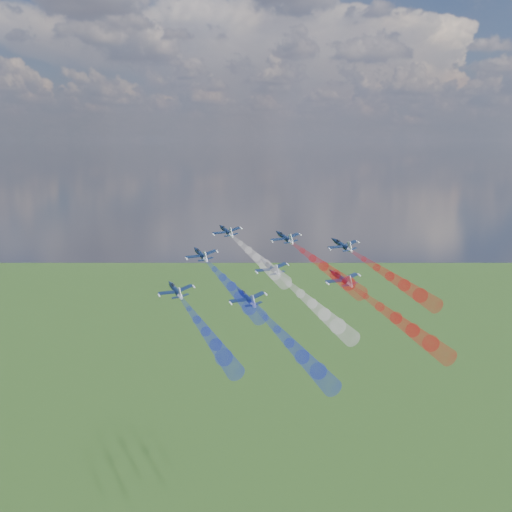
% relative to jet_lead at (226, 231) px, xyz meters
% --- Properties ---
extents(jet_lead, '(13.15, 13.72, 6.03)m').
position_rel_jet_lead_xyz_m(jet_lead, '(0.00, 0.00, 0.00)').
color(jet_lead, black).
extents(trail_lead, '(22.91, 27.25, 9.95)m').
position_rel_jet_lead_xyz_m(trail_lead, '(12.99, -15.64, -3.86)').
color(trail_lead, white).
extents(jet_inner_left, '(13.15, 13.72, 6.03)m').
position_rel_jet_lead_xyz_m(jet_inner_left, '(-1.21, -16.33, -3.69)').
color(jet_inner_left, black).
extents(trail_inner_left, '(22.91, 27.25, 9.95)m').
position_rel_jet_lead_xyz_m(trail_inner_left, '(11.77, -31.97, -7.55)').
color(trail_inner_left, '#1724C8').
extents(jet_inner_right, '(13.15, 13.72, 6.03)m').
position_rel_jet_lead_xyz_m(jet_inner_right, '(17.13, -3.57, -0.51)').
color(jet_inner_right, black).
extents(trail_inner_right, '(22.91, 27.25, 9.95)m').
position_rel_jet_lead_xyz_m(trail_inner_right, '(30.12, -19.21, -4.37)').
color(trail_inner_right, red).
extents(jet_outer_left, '(13.15, 13.72, 6.03)m').
position_rel_jet_lead_xyz_m(jet_outer_left, '(-0.72, -33.71, -8.75)').
color(jet_outer_left, black).
extents(trail_outer_left, '(22.91, 27.25, 9.95)m').
position_rel_jet_lead_xyz_m(trail_outer_left, '(12.27, -49.35, -12.61)').
color(trail_outer_left, '#1724C8').
extents(jet_center_third, '(13.15, 13.72, 6.03)m').
position_rel_jet_lead_xyz_m(jet_center_third, '(17.60, -19.66, -5.34)').
color(jet_center_third, black).
extents(trail_center_third, '(22.91, 27.25, 9.95)m').
position_rel_jet_lead_xyz_m(trail_center_third, '(30.59, -35.30, -9.20)').
color(trail_center_third, white).
extents(jet_outer_right, '(13.15, 13.72, 6.03)m').
position_rel_jet_lead_xyz_m(jet_outer_right, '(32.42, -6.18, -1.39)').
color(jet_outer_right, black).
extents(trail_outer_right, '(22.91, 27.25, 9.95)m').
position_rel_jet_lead_xyz_m(trail_outer_right, '(45.40, -21.81, -5.25)').
color(trail_outer_right, red).
extents(jet_rear_left, '(13.15, 13.72, 6.03)m').
position_rel_jet_lead_xyz_m(jet_rear_left, '(16.65, -36.06, -8.71)').
color(jet_rear_left, black).
extents(trail_rear_left, '(22.91, 27.25, 9.95)m').
position_rel_jet_lead_xyz_m(trail_rear_left, '(29.64, -51.70, -12.57)').
color(trail_rear_left, '#1724C8').
extents(jet_rear_right, '(13.15, 13.72, 6.03)m').
position_rel_jet_lead_xyz_m(jet_rear_right, '(34.89, -23.45, -6.09)').
color(jet_rear_right, black).
extents(trail_rear_right, '(22.91, 27.25, 9.95)m').
position_rel_jet_lead_xyz_m(trail_rear_right, '(47.88, -39.09, -9.95)').
color(trail_rear_right, red).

